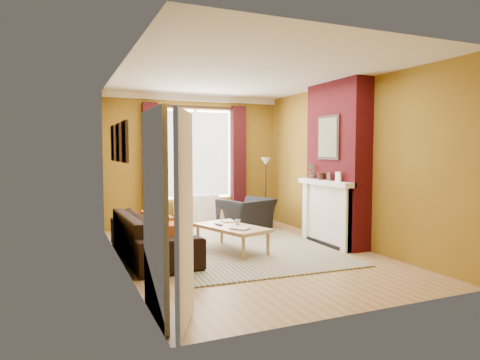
# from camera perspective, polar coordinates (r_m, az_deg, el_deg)

# --- Properties ---
(ground) EXTENTS (5.50, 5.50, 0.00)m
(ground) POSITION_cam_1_polar(r_m,az_deg,el_deg) (6.90, 0.83, -9.70)
(ground) COLOR olive
(ground) RESTS_ON ground
(room_walls) EXTENTS (3.82, 5.54, 2.83)m
(room_walls) POSITION_cam_1_polar(r_m,az_deg,el_deg) (7.23, 4.49, 1.97)
(room_walls) COLOR olive
(room_walls) RESTS_ON ground
(striped_rug) EXTENTS (2.85, 3.86, 0.02)m
(striped_rug) POSITION_cam_1_polar(r_m,az_deg,el_deg) (7.34, -0.34, -8.79)
(striped_rug) COLOR #306386
(striped_rug) RESTS_ON ground
(sofa) EXTENTS (0.99, 2.34, 0.67)m
(sofa) POSITION_cam_1_polar(r_m,az_deg,el_deg) (6.73, -11.61, -7.20)
(sofa) COLOR black
(sofa) RESTS_ON ground
(armchair) EXTENTS (1.22, 1.14, 0.64)m
(armchair) POSITION_cam_1_polar(r_m,az_deg,el_deg) (8.83, 0.85, -4.56)
(armchair) COLOR black
(armchair) RESTS_ON ground
(coffee_table) EXTENTS (1.00, 1.40, 0.42)m
(coffee_table) POSITION_cam_1_polar(r_m,az_deg,el_deg) (6.88, -1.12, -6.53)
(coffee_table) COLOR tan
(coffee_table) RESTS_ON ground
(wicker_stool) EXTENTS (0.52, 0.52, 0.49)m
(wicker_stool) POSITION_cam_1_polar(r_m,az_deg,el_deg) (8.82, -1.48, -5.08)
(wicker_stool) COLOR #9C7443
(wicker_stool) RESTS_ON ground
(floor_lamp) EXTENTS (0.28, 0.28, 1.48)m
(floor_lamp) POSITION_cam_1_polar(r_m,az_deg,el_deg) (9.32, 3.47, 1.09)
(floor_lamp) COLOR black
(floor_lamp) RESTS_ON ground
(book_a) EXTENTS (0.33, 0.35, 0.03)m
(book_a) POSITION_cam_1_polar(r_m,az_deg,el_deg) (6.52, -0.46, -6.59)
(book_a) COLOR #999999
(book_a) RESTS_ON coffee_table
(book_b) EXTENTS (0.22, 0.29, 0.02)m
(book_b) POSITION_cam_1_polar(r_m,az_deg,el_deg) (7.28, -2.47, -5.51)
(book_b) COLOR #999999
(book_b) RESTS_ON coffee_table
(mug) EXTENTS (0.10, 0.10, 0.09)m
(mug) POSITION_cam_1_polar(r_m,az_deg,el_deg) (6.97, -0.32, -5.66)
(mug) COLOR #999999
(mug) RESTS_ON coffee_table
(tv_remote) EXTENTS (0.08, 0.18, 0.02)m
(tv_remote) POSITION_cam_1_polar(r_m,az_deg,el_deg) (6.96, -2.85, -5.93)
(tv_remote) COLOR #262628
(tv_remote) RESTS_ON coffee_table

